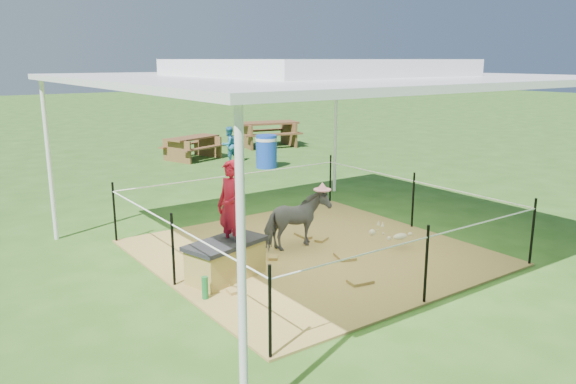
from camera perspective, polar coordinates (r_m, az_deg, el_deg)
ground at (r=8.67m, az=2.32°, el=-6.22°), size 90.00×90.00×0.00m
hay_patch at (r=8.66m, az=2.32°, el=-6.13°), size 4.60×4.60×0.03m
canopy_tent at (r=8.17m, az=2.50°, el=11.86°), size 6.30×6.30×2.90m
rope_fence at (r=8.47m, az=2.36°, el=-2.12°), size 4.54×4.54×1.00m
straw_bale at (r=7.62m, az=-6.32°, el=-7.02°), size 1.13×0.77×0.46m
dark_cloth at (r=7.54m, az=-6.37°, el=-5.19°), size 1.21×0.84×0.06m
woman at (r=7.42m, az=-5.81°, el=-0.73°), size 0.40×0.51×1.24m
green_bottle at (r=7.04m, az=-8.43°, el=-9.59°), size 0.10×0.10×0.29m
pony at (r=8.66m, az=0.89°, el=-2.94°), size 1.05×0.48×0.88m
pink_hat at (r=8.54m, az=0.90°, el=0.32°), size 0.27×0.27×0.13m
foal at (r=8.88m, az=11.33°, el=-4.31°), size 0.84×0.55×0.44m
trash_barrel at (r=15.36m, az=-2.21°, el=4.14°), size 0.75×0.75×0.90m
picnic_table_near at (r=16.92m, az=-9.66°, el=4.43°), size 1.90×1.61×0.67m
picnic_table_far at (r=19.20m, az=-2.11°, el=5.89°), size 2.29×1.88×0.84m
distant_person at (r=16.17m, az=-6.03°, el=4.80°), size 0.59×0.50×1.04m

